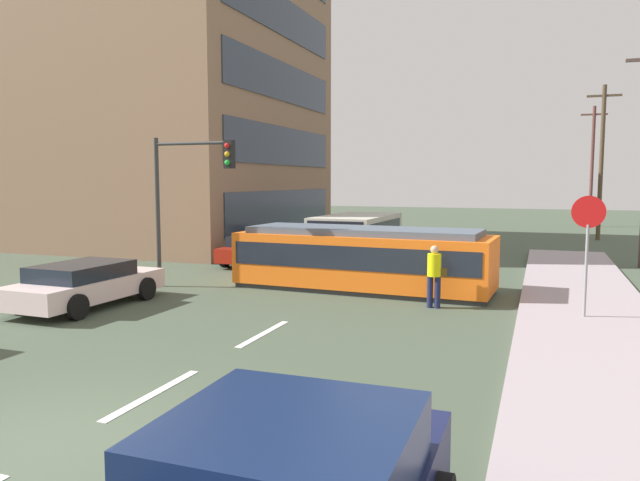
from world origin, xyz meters
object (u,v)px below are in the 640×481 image
Objects in this scene: traffic_light_mast at (188,183)px; utility_pole_far at (601,160)px; streetcar_tram at (363,258)px; city_bus at (357,235)px; pedestrian_crossing at (434,273)px; parked_sedan_far at (260,249)px; utility_pole_distant at (592,164)px; parked_sedan_mid at (85,284)px; stop_sign at (588,231)px; parked_sedan_furthest at (305,236)px.

traffic_light_mast is 25.25m from utility_pole_far.
streetcar_tram is 6.36m from city_bus.
pedestrian_crossing is at bearing -104.67° from utility_pole_far.
parked_sedan_far is 0.47× the size of utility_pole_distant.
city_bus reaches higher than pedestrian_crossing.
streetcar_tram is 1.80× the size of parked_sedan_mid.
parked_sedan_mid is at bearing -141.11° from streetcar_tram.
parked_sedan_mid is 1.55× the size of stop_sign.
utility_pole_distant reaches higher than stop_sign.
city_bus is at bearing -113.35° from utility_pole_distant.
utility_pole_far reaches higher than streetcar_tram.
pedestrian_crossing is at bearing -60.11° from city_bus.
city_bus is at bearing 69.18° from parked_sedan_mid.
utility_pole_far is at bearing 67.41° from streetcar_tram.
stop_sign is 32.78m from utility_pole_distant.
parked_sedan_mid is at bearing -94.86° from parked_sedan_far.
pedestrian_crossing is 0.38× the size of parked_sedan_mid.
parked_sedan_furthest is (-0.45, 5.96, 0.00)m from parked_sedan_far.
stop_sign is 22.18m from utility_pole_far.
streetcar_tram is at bearing 159.68° from stop_sign.
parked_sedan_mid is at bearing -108.91° from traffic_light_mast.
stop_sign is 11.36m from traffic_light_mast.
traffic_light_mast reaches higher than stop_sign.
traffic_light_mast is (-11.29, 0.55, 1.12)m from stop_sign.
utility_pole_far is at bearing 58.15° from traffic_light_mast.
traffic_light_mast is at bearing -121.85° from utility_pole_far.
stop_sign is 0.61× the size of traffic_light_mast.
streetcar_tram is 3.18m from pedestrian_crossing.
parked_sedan_mid is 0.95× the size of traffic_light_mast.
parked_sedan_mid is 9.03m from parked_sedan_far.
utility_pole_far is 0.99× the size of utility_pole_distant.
stop_sign is (3.64, -0.36, 1.25)m from pedestrian_crossing.
utility_pole_distant is at bearing 66.65° from city_bus.
traffic_light_mast is (-7.65, 0.18, 2.37)m from pedestrian_crossing.
utility_pole_far reaches higher than parked_sedan_furthest.
stop_sign is at bearing -45.25° from parked_sedan_furthest.
streetcar_tram is 1.70× the size of traffic_light_mast.
utility_pole_distant is at bearing 62.14° from parked_sedan_far.
city_bus is at bearing 108.67° from streetcar_tram.
streetcar_tram reaches higher than pedestrian_crossing.
parked_sedan_furthest is 1.56× the size of stop_sign.
city_bus is 1.19× the size of parked_sedan_mid.
parked_sedan_far is at bearing 144.14° from streetcar_tram.
city_bus is 0.61× the size of utility_pole_far.
streetcar_tram is 31.69m from utility_pole_distant.
utility_pole_far is at bearing 84.76° from stop_sign.
stop_sign is (11.65, -6.25, 1.57)m from parked_sedan_far.
parked_sedan_mid is at bearing -112.57° from utility_pole_distant.
utility_pole_far is at bearing 75.33° from pedestrian_crossing.
utility_pole_distant is at bearing 67.43° from parked_sedan_mid.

